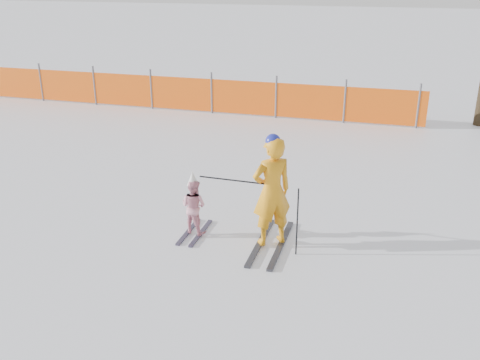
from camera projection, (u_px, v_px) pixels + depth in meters
name	position (u px, v px, depth m)	size (l,w,h in m)	color
ground	(231.00, 250.00, 8.44)	(120.00, 120.00, 0.00)	white
adult	(272.00, 192.00, 8.27)	(0.77, 1.65, 1.85)	black
child	(194.00, 206.00, 8.79)	(0.53, 0.99, 1.11)	black
ski_poles	(264.00, 201.00, 8.26)	(1.66, 0.25, 1.11)	black
safety_fence	(155.00, 92.00, 16.72)	(16.28, 0.06, 1.25)	#595960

